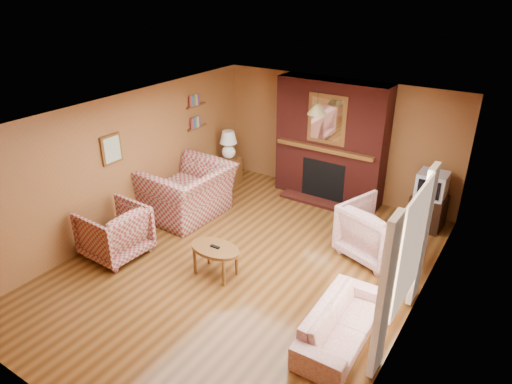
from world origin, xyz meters
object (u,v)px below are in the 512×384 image
Objects in this scene: plaid_loveseat at (188,192)px; crt_tv at (432,185)px; plaid_armchair at (115,232)px; floral_armchair at (377,231)px; fireplace at (330,142)px; floral_sofa at (342,323)px; side_table at (229,171)px; tv_stand at (427,212)px; table_lamp at (228,143)px; coffee_table at (215,251)px.

crt_tv is at bearing 118.81° from plaid_loveseat.
plaid_armchair is 0.93× the size of floral_armchair.
plaid_loveseat is 1.63× the size of plaid_armchair.
fireplace is 2.39× the size of floral_armchair.
floral_armchair is (3.55, 2.26, 0.03)m from plaid_armchair.
floral_armchair is at bearing 101.17° from plaid_loveseat.
plaid_armchair is at bearing -116.77° from fireplace.
floral_sofa is 5.07m from side_table.
tv_stand reaches higher than floral_sofa.
table_lamp is at bearing -90.00° from side_table.
plaid_armchair is at bearing 51.39° from floral_armchair.
floral_armchair is 1.54m from crt_tv.
plaid_loveseat reaches higher than floral_armchair.
plaid_loveseat is at bearing -81.38° from table_lamp.
fireplace is 3.90× the size of table_lamp.
table_lamp is 1.00× the size of tv_stand.
table_lamp is at bearing -175.26° from crt_tv.
crt_tv reaches higher than floral_sofa.
coffee_table is 1.32× the size of table_lamp.
coffee_table is at bearing -125.45° from crt_tv.
plaid_loveseat is at bearing -152.93° from crt_tv.
floral_armchair is (1.60, -1.61, -0.72)m from fireplace.
tv_stand reaches higher than side_table.
fireplace is at bearing 141.47° from plaid_loveseat.
table_lamp is 4.16m from crt_tv.
table_lamp is at bearing 122.60° from coffee_table.
plaid_loveseat is 4.39m from crt_tv.
table_lamp is (-2.10, -0.53, -0.27)m from fireplace.
coffee_table is at bearing -57.40° from table_lamp.
floral_sofa is 2.69× the size of table_lamp.
side_table is 0.63m from table_lamp.
floral_armchair reaches higher than coffee_table.
side_table is (-2.10, -0.53, -0.90)m from fireplace.
plaid_loveseat is 2.46× the size of tv_stand.
plaid_loveseat is 3.50m from floral_armchair.
tv_stand is (0.15, 3.47, 0.07)m from floral_sofa.
plaid_armchair is at bearing -165.41° from coffee_table.
crt_tv reaches higher than side_table.
fireplace is 4.20× the size of side_table.
tv_stand is at bearing -3.88° from floral_sofa.
floral_armchair is 1.64× the size of table_lamp.
plaid_armchair is 3.37m from table_lamp.
fireplace is 4.91× the size of crt_tv.
side_table is at bearing -165.71° from fireplace.
plaid_loveseat reaches higher than floral_sofa.
floral_armchair is (3.45, 0.57, -0.04)m from plaid_loveseat.
table_lamp is 1.26× the size of crt_tv.
plaid_loveseat is at bearing 28.41° from floral_armchair.
plaid_loveseat is 1.51× the size of floral_armchair.
floral_sofa is at bearing 117.21° from floral_armchair.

